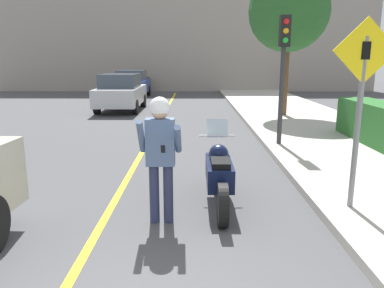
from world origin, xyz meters
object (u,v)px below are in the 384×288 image
motorcycle (219,174)px  street_tree (289,11)px  parked_car_blue (132,84)px  crossing_sign (361,97)px  traffic_light (283,55)px  person_biker (160,146)px  parked_car_black (140,79)px  parked_car_silver (121,92)px

motorcycle → street_tree: size_ratio=0.42×
parked_car_blue → crossing_sign: bearing=-71.1°
traffic_light → street_tree: 5.71m
crossing_sign → street_tree: size_ratio=0.50×
person_biker → traffic_light: 5.47m
crossing_sign → parked_car_black: (-6.58, 23.91, -0.93)m
person_biker → street_tree: size_ratio=0.33×
traffic_light → parked_car_black: traffic_light is taller
motorcycle → parked_car_silver: bearing=108.1°
crossing_sign → traffic_light: size_ratio=0.85×
parked_car_silver → motorcycle: bearing=-71.9°
traffic_light → street_tree: street_tree is taller
street_tree → parked_car_silver: (-6.95, 2.35, -3.24)m
crossing_sign → parked_car_black: size_ratio=0.65×
traffic_light → parked_car_silver: (-5.61, 7.64, -1.55)m
parked_car_silver → traffic_light: bearing=-53.7°
crossing_sign → street_tree: (1.22, 9.62, 2.30)m
motorcycle → parked_car_black: parked_car_black is taller
crossing_sign → motorcycle: bearing=166.9°
parked_car_blue → parked_car_black: bearing=93.7°
person_biker → parked_car_silver: bearing=103.3°
crossing_sign → street_tree: bearing=82.8°
motorcycle → person_biker: size_ratio=1.26×
person_biker → parked_car_blue: (-3.38, 18.39, -0.27)m
motorcycle → parked_car_blue: bearing=103.5°
street_tree → motorcycle: bearing=-109.1°
motorcycle → parked_car_blue: 18.19m
parked_car_blue → street_tree: bearing=-48.9°
crossing_sign → parked_car_black: 24.82m
parked_car_black → parked_car_silver: bearing=-85.9°
parked_car_silver → person_biker: bearing=-76.7°
motorcycle → traffic_light: traffic_light is taller
street_tree → crossing_sign: bearing=-97.2°
parked_car_blue → parked_car_black: 5.79m
crossing_sign → street_tree: 9.97m
motorcycle → street_tree: 10.34m
parked_car_black → parked_car_blue: bearing=-86.3°
crossing_sign → parked_car_silver: bearing=115.6°
parked_car_black → street_tree: bearing=-61.4°
traffic_light → street_tree: size_ratio=0.59×
parked_car_silver → parked_car_black: bearing=94.1°
person_biker → traffic_light: size_ratio=0.56×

